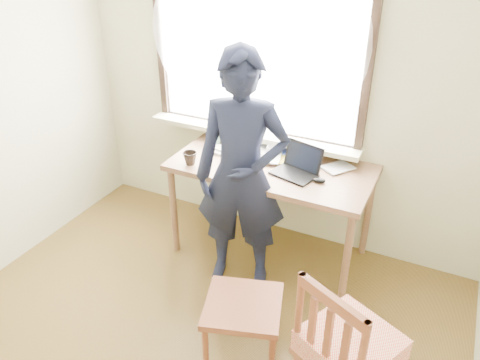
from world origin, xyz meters
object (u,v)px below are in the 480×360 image
at_px(mug_white, 273,151).
at_px(person, 242,176).
at_px(laptop, 298,167).
at_px(desk, 272,175).
at_px(mug_dark, 190,158).
at_px(work_chair, 243,312).
at_px(side_chair, 348,349).

relative_size(mug_white, person, 0.06).
bearing_deg(laptop, person, -130.26).
bearing_deg(person, desk, 63.68).
height_order(mug_white, mug_dark, mug_dark).
xyz_separation_m(work_chair, side_chair, (0.66, -0.10, 0.13)).
distance_m(mug_white, side_chair, 1.71).
distance_m(desk, laptop, 0.26).
xyz_separation_m(mug_white, work_chair, (0.34, -1.24, -0.48)).
distance_m(mug_white, mug_dark, 0.66).
relative_size(desk, person, 0.85).
bearing_deg(laptop, mug_dark, -163.64).
height_order(desk, side_chair, side_chair).
xyz_separation_m(mug_dark, work_chair, (0.86, -0.83, -0.49)).
height_order(desk, mug_white, mug_white).
relative_size(mug_dark, person, 0.06).
bearing_deg(work_chair, desk, 104.41).
distance_m(work_chair, person, 0.95).
xyz_separation_m(mug_white, person, (-0.02, -0.53, 0.03)).
xyz_separation_m(mug_dark, person, (0.50, -0.12, 0.03)).
xyz_separation_m(desk, mug_white, (-0.05, 0.14, 0.13)).
bearing_deg(mug_dark, laptop, 16.36).
bearing_deg(mug_white, laptop, -33.02).
bearing_deg(person, laptop, 34.49).
distance_m(laptop, side_chair, 1.42).
bearing_deg(desk, laptop, -9.17).
bearing_deg(desk, work_chair, -75.59).
height_order(laptop, mug_white, laptop).
bearing_deg(person, mug_white, 72.37).
distance_m(laptop, work_chair, 1.17).
bearing_deg(mug_white, work_chair, -74.86).
height_order(desk, laptop, laptop).
height_order(laptop, side_chair, laptop).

